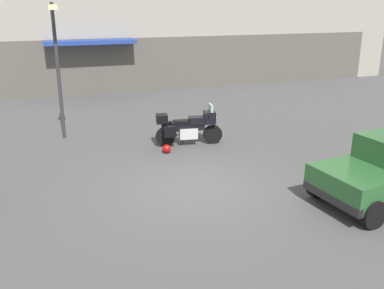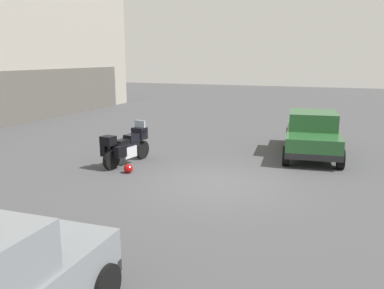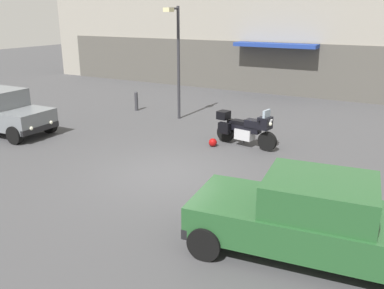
# 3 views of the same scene
# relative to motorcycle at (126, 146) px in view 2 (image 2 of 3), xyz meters

# --- Properties ---
(ground_plane) EXTENTS (80.00, 80.00, 0.00)m
(ground_plane) POSITION_rel_motorcycle_xyz_m (-0.95, -3.47, -0.62)
(ground_plane) COLOR #424244
(motorcycle) EXTENTS (2.26, 0.91, 1.36)m
(motorcycle) POSITION_rel_motorcycle_xyz_m (0.00, 0.00, 0.00)
(motorcycle) COLOR black
(motorcycle) RESTS_ON ground
(helmet) EXTENTS (0.28, 0.28, 0.28)m
(helmet) POSITION_rel_motorcycle_xyz_m (-0.91, -0.58, -0.48)
(helmet) COLOR #990C0C
(helmet) RESTS_ON ground
(car_sedan_far) EXTENTS (4.71, 2.37, 1.56)m
(car_sedan_far) POSITION_rel_motorcycle_xyz_m (3.63, -5.57, 0.16)
(car_sedan_far) COLOR #235128
(car_sedan_far) RESTS_ON ground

